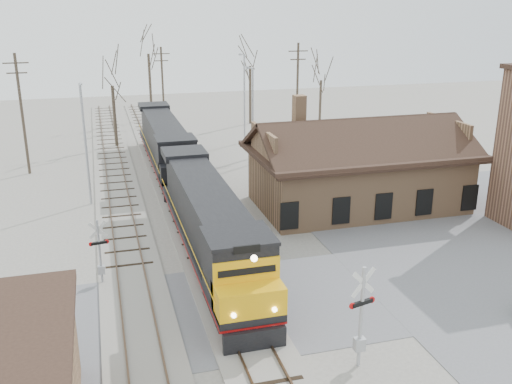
% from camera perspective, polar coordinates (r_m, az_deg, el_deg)
% --- Properties ---
extents(ground, '(140.00, 140.00, 0.00)m').
position_cam_1_polar(ground, '(27.85, -2.21, -11.58)').
color(ground, '#A19C92').
rests_on(ground, ground).
extents(road, '(60.00, 9.00, 0.03)m').
position_cam_1_polar(road, '(27.85, -2.21, -11.55)').
color(road, slate).
rests_on(road, ground).
extents(parking_lot, '(22.00, 26.00, 0.03)m').
position_cam_1_polar(parking_lot, '(38.75, 23.15, -4.20)').
color(parking_lot, slate).
rests_on(parking_lot, ground).
extents(track_main, '(3.40, 90.00, 0.24)m').
position_cam_1_polar(track_main, '(41.29, -7.11, -1.39)').
color(track_main, '#A19C92').
rests_on(track_main, ground).
extents(track_siding, '(3.40, 90.00, 0.24)m').
position_cam_1_polar(track_siding, '(40.93, -13.35, -1.94)').
color(track_siding, '#A19C92').
rests_on(track_siding, ground).
extents(depot, '(15.20, 9.31, 7.90)m').
position_cam_1_polar(depot, '(41.23, 10.12, 1.85)').
color(depot, '#A07552').
rests_on(depot, ground).
extents(locomotive_lead, '(2.92, 19.59, 4.35)m').
position_cam_1_polar(locomotive_lead, '(31.70, -4.59, -3.21)').
color(locomotive_lead, black).
rests_on(locomotive_lead, ground).
extents(locomotive_trailing, '(2.92, 19.59, 4.11)m').
position_cam_1_polar(locomotive_trailing, '(50.50, -9.03, 4.79)').
color(locomotive_trailing, black).
rests_on(locomotive_trailing, ground).
extents(crossbuck_near, '(1.22, 0.39, 4.36)m').
position_cam_1_polar(crossbuck_near, '(23.30, 10.45, -12.58)').
color(crossbuck_near, '#A5A8AD').
rests_on(crossbuck_near, ground).
extents(crossbuck_far, '(1.02, 0.28, 3.56)m').
position_cam_1_polar(crossbuck_far, '(30.40, -15.34, -5.99)').
color(crossbuck_far, '#A5A8AD').
rests_on(crossbuck_far, ground).
extents(streetlight_a, '(0.25, 2.04, 8.66)m').
position_cam_1_polar(streetlight_a, '(42.13, -16.72, 5.17)').
color(streetlight_a, '#A5A8AD').
rests_on(streetlight_a, ground).
extents(streetlight_b, '(0.25, 2.04, 8.65)m').
position_cam_1_polar(streetlight_b, '(51.04, -0.37, 8.11)').
color(streetlight_b, '#A5A8AD').
rests_on(streetlight_b, ground).
extents(streetlight_c, '(0.25, 2.04, 9.09)m').
position_cam_1_polar(streetlight_c, '(59.69, -1.20, 9.81)').
color(streetlight_c, '#A5A8AD').
rests_on(streetlight_c, ground).
extents(utility_pole_a, '(2.00, 0.24, 10.13)m').
position_cam_1_polar(utility_pole_a, '(51.71, -22.36, 7.37)').
color(utility_pole_a, '#382D23').
rests_on(utility_pole_a, ground).
extents(utility_pole_b, '(2.00, 0.24, 9.15)m').
position_cam_1_polar(utility_pole_b, '(69.95, -9.32, 10.58)').
color(utility_pole_b, '#382D23').
rests_on(utility_pole_b, ground).
extents(utility_pole_c, '(2.00, 0.24, 10.30)m').
position_cam_1_polar(utility_pole_c, '(58.14, 4.15, 9.83)').
color(utility_pole_c, '#382D23').
rests_on(utility_pole_c, ground).
extents(tree_b, '(4.12, 4.12, 10.09)m').
position_cam_1_polar(tree_b, '(59.07, -14.26, 11.23)').
color(tree_b, '#382D23').
rests_on(tree_b, ground).
extents(tree_c, '(5.44, 5.44, 13.32)m').
position_cam_1_polar(tree_c, '(72.23, -10.78, 14.49)').
color(tree_c, '#382D23').
rests_on(tree_c, ground).
extents(tree_d, '(4.60, 4.60, 11.27)m').
position_cam_1_polar(tree_d, '(69.07, -0.60, 13.42)').
color(tree_d, '#382D23').
rests_on(tree_d, ground).
extents(tree_e, '(3.47, 3.47, 8.51)m').
position_cam_1_polar(tree_e, '(69.79, 6.55, 11.72)').
color(tree_e, '#382D23').
rests_on(tree_e, ground).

